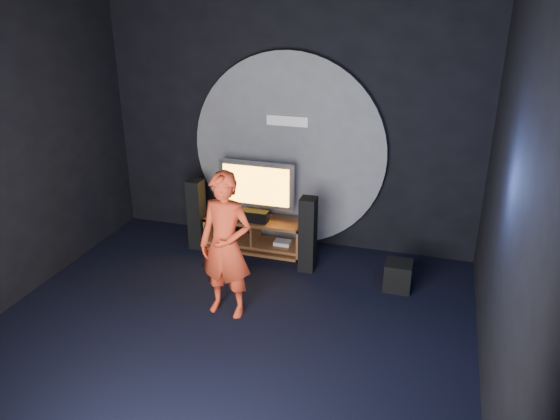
% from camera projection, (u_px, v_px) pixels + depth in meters
% --- Properties ---
extents(floor, '(5.00, 5.00, 0.00)m').
position_uv_depth(floor, '(221.00, 340.00, 5.55)').
color(floor, black).
rests_on(floor, ground).
extents(back_wall, '(5.00, 0.04, 3.50)m').
position_uv_depth(back_wall, '(290.00, 117.00, 7.09)').
color(back_wall, black).
rests_on(back_wall, ground).
extents(front_wall, '(5.00, 0.04, 3.50)m').
position_uv_depth(front_wall, '(10.00, 337.00, 2.67)').
color(front_wall, black).
rests_on(front_wall, ground).
extents(right_wall, '(0.04, 5.00, 3.50)m').
position_uv_depth(right_wall, '(512.00, 208.00, 4.21)').
color(right_wall, black).
rests_on(right_wall, ground).
extents(wall_disc_panel, '(2.60, 0.11, 2.60)m').
position_uv_depth(wall_disc_panel, '(288.00, 151.00, 7.21)').
color(wall_disc_panel, '#515156').
rests_on(wall_disc_panel, ground).
extents(media_console, '(1.33, 0.45, 0.45)m').
position_uv_depth(media_console, '(256.00, 236.00, 7.38)').
color(media_console, '#975B2E').
rests_on(media_console, ground).
extents(tv, '(1.02, 0.22, 0.77)m').
position_uv_depth(tv, '(256.00, 187.00, 7.18)').
color(tv, '#ADACB4').
rests_on(tv, media_console).
extents(center_speaker, '(0.40, 0.15, 0.15)m').
position_uv_depth(center_speaker, '(253.00, 216.00, 7.17)').
color(center_speaker, black).
rests_on(center_speaker, media_console).
extents(remote, '(0.18, 0.05, 0.02)m').
position_uv_depth(remote, '(227.00, 218.00, 7.27)').
color(remote, black).
rests_on(remote, media_console).
extents(tower_speaker_left, '(0.19, 0.21, 0.97)m').
position_uv_depth(tower_speaker_left, '(197.00, 214.00, 7.34)').
color(tower_speaker_left, black).
rests_on(tower_speaker_left, ground).
extents(tower_speaker_right, '(0.19, 0.21, 0.97)m').
position_uv_depth(tower_speaker_right, '(308.00, 235.00, 6.74)').
color(tower_speaker_right, black).
rests_on(tower_speaker_right, ground).
extents(subwoofer, '(0.31, 0.31, 0.34)m').
position_uv_depth(subwoofer, '(398.00, 276.00, 6.42)').
color(subwoofer, black).
rests_on(subwoofer, ground).
extents(player, '(0.61, 0.43, 1.61)m').
position_uv_depth(player, '(226.00, 246.00, 5.72)').
color(player, red).
rests_on(player, ground).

